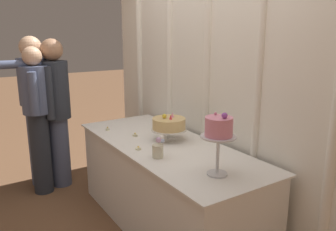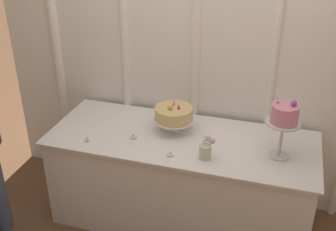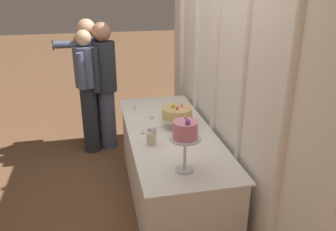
{
  "view_description": "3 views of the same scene",
  "coord_description": "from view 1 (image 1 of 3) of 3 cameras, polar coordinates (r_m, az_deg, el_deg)",
  "views": [
    {
      "loc": [
        2.32,
        -1.37,
        1.71
      ],
      "look_at": [
        -0.18,
        0.23,
        0.97
      ],
      "focal_mm": 36.25,
      "sensor_mm": 36.0,
      "label": 1
    },
    {
      "loc": [
        0.69,
        -2.5,
        2.37
      ],
      "look_at": [
        -0.15,
        0.24,
        0.87
      ],
      "focal_mm": 44.25,
      "sensor_mm": 36.0,
      "label": 2
    },
    {
      "loc": [
        2.92,
        -0.55,
        2.13
      ],
      "look_at": [
        -0.21,
        0.12,
        0.85
      ],
      "focal_mm": 37.03,
      "sensor_mm": 36.0,
      "label": 3
    }
  ],
  "objects": [
    {
      "name": "flower_vase",
      "position": [
        2.59,
        -1.63,
        -5.56
      ],
      "size": [
        0.11,
        0.1,
        0.18
      ],
      "color": "beige",
      "rests_on": "cake_table"
    },
    {
      "name": "tealight_near_left",
      "position": [
        3.13,
        -5.55,
        -3.31
      ],
      "size": [
        0.05,
        0.05,
        0.03
      ],
      "color": "beige",
      "rests_on": "cake_table"
    },
    {
      "name": "tealight_near_right",
      "position": [
        2.79,
        -5.02,
        -5.56
      ],
      "size": [
        0.05,
        0.05,
        0.03
      ],
      "color": "beige",
      "rests_on": "cake_table"
    },
    {
      "name": "guest_man_pink_jacket",
      "position": [
        3.89,
        -18.29,
        1.44
      ],
      "size": [
        0.42,
        0.42,
        1.64
      ],
      "color": "#4C5675",
      "rests_on": "ground_plane"
    },
    {
      "name": "cake_display_nearleft",
      "position": [
        2.98,
        0.15,
        -1.5
      ],
      "size": [
        0.32,
        0.32,
        0.24
      ],
      "color": "silver",
      "rests_on": "cake_table"
    },
    {
      "name": "tealight_far_left",
      "position": [
        3.35,
        -10.12,
        -2.3
      ],
      "size": [
        0.04,
        0.04,
        0.04
      ],
      "color": "beige",
      "rests_on": "cake_table"
    },
    {
      "name": "guest_girl_blue_dress",
      "position": [
        4.01,
        -21.41,
        1.72
      ],
      "size": [
        0.48,
        0.6,
        1.67
      ],
      "color": "#4C5675",
      "rests_on": "ground_plane"
    },
    {
      "name": "cake_display_nearright",
      "position": [
        2.23,
        8.52,
        -2.5
      ],
      "size": [
        0.24,
        0.24,
        0.44
      ],
      "color": "silver",
      "rests_on": "cake_table"
    },
    {
      "name": "guest_man_dark_suit",
      "position": [
        3.78,
        -21.1,
        0.23
      ],
      "size": [
        0.43,
        0.35,
        1.57
      ],
      "color": "#282D38",
      "rests_on": "ground_plane"
    },
    {
      "name": "draped_curtain",
      "position": [
        3.05,
        6.7,
        9.44
      ],
      "size": [
        3.45,
        0.15,
        2.89
      ],
      "color": "white",
      "rests_on": "ground_plane"
    },
    {
      "name": "ground_plane",
      "position": [
        3.19,
        -1.9,
        -18.45
      ],
      "size": [
        24.0,
        24.0,
        0.0
      ],
      "primitive_type": "plane",
      "color": "brown"
    },
    {
      "name": "cake_table",
      "position": [
        3.05,
        -0.31,
        -11.74
      ],
      "size": [
        2.03,
        0.8,
        0.78
      ],
      "color": "white",
      "rests_on": "ground_plane"
    }
  ]
}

